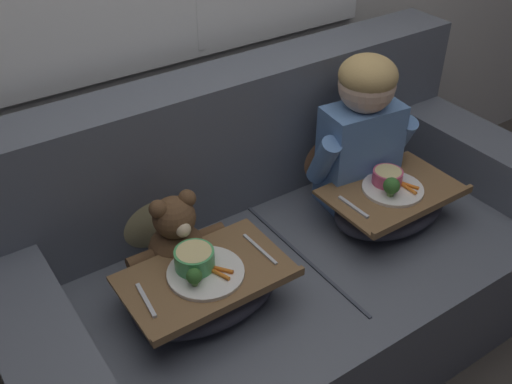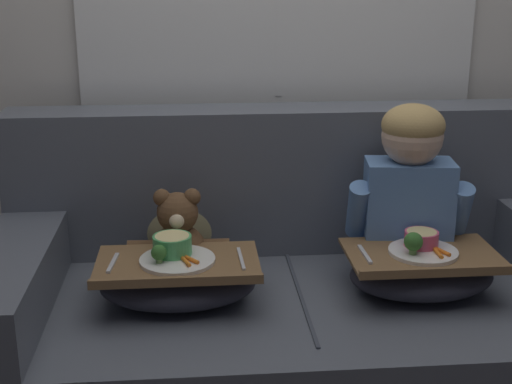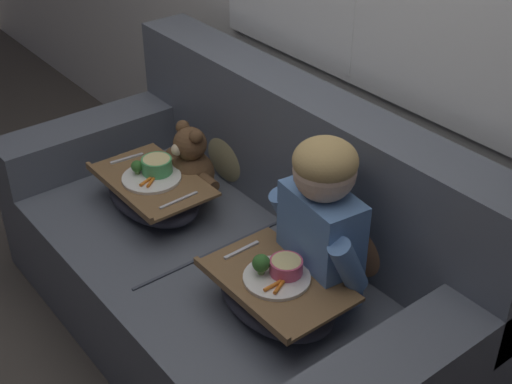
# 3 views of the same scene
# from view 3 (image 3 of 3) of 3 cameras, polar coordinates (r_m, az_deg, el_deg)

# --- Properties ---
(ground_plane) EXTENTS (14.00, 14.00, 0.00)m
(ground_plane) POSITION_cam_3_polar(r_m,az_deg,el_deg) (2.95, -2.34, -11.29)
(ground_plane) COLOR #4C443D
(couch) EXTENTS (1.98, 1.00, 0.96)m
(couch) POSITION_cam_3_polar(r_m,az_deg,el_deg) (2.76, -1.23, -5.61)
(couch) COLOR #565B66
(couch) RESTS_ON ground_plane
(throw_pillow_behind_child) EXTENTS (0.34, 0.16, 0.35)m
(throw_pillow_behind_child) POSITION_cam_3_polar(r_m,az_deg,el_deg) (2.50, 8.54, -2.99)
(throw_pillow_behind_child) COLOR #B2754C
(throw_pillow_behind_child) RESTS_ON couch
(throw_pillow_behind_teddy) EXTENTS (0.32, 0.16, 0.33)m
(throw_pillow_behind_teddy) POSITION_cam_3_polar(r_m,az_deg,el_deg) (2.99, -2.02, 3.83)
(throw_pillow_behind_teddy) COLOR tan
(throw_pillow_behind_teddy) RESTS_ON couch
(child_figure) EXTENTS (0.42, 0.22, 0.58)m
(child_figure) POSITION_cam_3_polar(r_m,az_deg,el_deg) (2.29, 5.30, -1.64)
(child_figure) COLOR #5B84BC
(child_figure) RESTS_ON couch
(teddy_bear) EXTENTS (0.34, 0.23, 0.32)m
(teddy_bear) POSITION_cam_3_polar(r_m,az_deg,el_deg) (2.90, -5.28, 2.13)
(teddy_bear) COLOR brown
(teddy_bear) RESTS_ON couch
(lap_tray_child) EXTENTS (0.48, 0.32, 0.22)m
(lap_tray_child) POSITION_cam_3_polar(r_m,az_deg,el_deg) (2.34, 1.63, -8.13)
(lap_tray_child) COLOR #2D2D38
(lap_tray_child) RESTS_ON child_figure
(lap_tray_teddy) EXTENTS (0.50, 0.31, 0.21)m
(lap_tray_teddy) POSITION_cam_3_polar(r_m,az_deg,el_deg) (2.86, -8.25, 0.01)
(lap_tray_teddy) COLOR #2D2D38
(lap_tray_teddy) RESTS_ON teddy_bear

